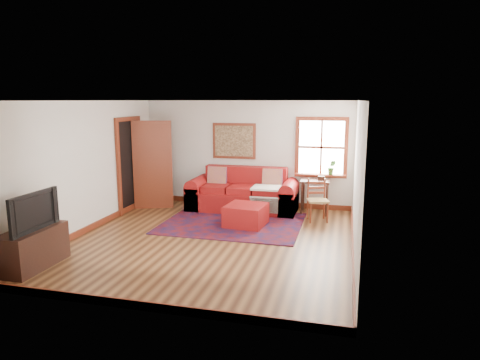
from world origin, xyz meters
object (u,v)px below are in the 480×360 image
(red_leather_sofa, at_px, (243,196))
(side_table, at_px, (315,186))
(red_ottoman, at_px, (246,215))
(ladder_back_chair, at_px, (317,198))
(media_cabinet, at_px, (33,248))

(red_leather_sofa, xyz_separation_m, side_table, (1.63, 0.05, 0.31))
(red_ottoman, bearing_deg, side_table, 51.59)
(red_ottoman, height_order, side_table, side_table)
(side_table, distance_m, ladder_back_chair, 0.58)
(red_leather_sofa, xyz_separation_m, red_ottoman, (0.36, -1.25, -0.11))
(red_ottoman, xyz_separation_m, media_cabinet, (-2.63, -2.91, 0.08))
(red_leather_sofa, relative_size, media_cabinet, 2.27)
(red_leather_sofa, height_order, red_ottoman, red_leather_sofa)
(side_table, xyz_separation_m, media_cabinet, (-3.91, -4.21, -0.33))
(red_ottoman, height_order, media_cabinet, media_cabinet)
(red_ottoman, relative_size, side_table, 1.00)
(red_ottoman, bearing_deg, ladder_back_chair, 34.90)
(red_ottoman, xyz_separation_m, side_table, (1.27, 1.30, 0.42))
(ladder_back_chair, relative_size, media_cabinet, 0.81)
(ladder_back_chair, bearing_deg, red_leather_sofa, 163.98)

